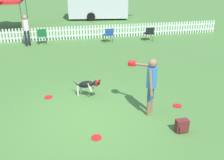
# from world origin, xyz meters

# --- Properties ---
(ground_plane) EXTENTS (240.00, 240.00, 0.00)m
(ground_plane) POSITION_xyz_m (0.00, 0.00, 0.00)
(ground_plane) COLOR #4C7A38
(handler_person) EXTENTS (0.72, 1.09, 1.71)m
(handler_person) POSITION_xyz_m (1.70, -0.10, 1.09)
(handler_person) COLOR #8C664C
(handler_person) RESTS_ON ground_plane
(leaping_dog) EXTENTS (0.93, 0.83, 0.73)m
(leaping_dog) POSITION_xyz_m (0.07, 1.27, 0.46)
(leaping_dog) COLOR black
(leaping_dog) RESTS_ON ground_plane
(frisbee_near_handler) EXTENTS (0.26, 0.26, 0.02)m
(frisbee_near_handler) POSITION_xyz_m (-1.23, 1.49, 0.01)
(frisbee_near_handler) COLOR red
(frisbee_near_handler) RESTS_ON ground_plane
(frisbee_near_dog) EXTENTS (0.26, 0.26, 0.02)m
(frisbee_near_dog) POSITION_xyz_m (2.74, 0.09, 0.01)
(frisbee_near_dog) COLOR red
(frisbee_near_dog) RESTS_ON ground_plane
(frisbee_midfield) EXTENTS (0.26, 0.26, 0.02)m
(frisbee_midfield) POSITION_xyz_m (0.02, -1.00, 0.01)
(frisbee_midfield) COLOR red
(frisbee_midfield) RESTS_ON ground_plane
(backpack_on_grass) EXTENTS (0.33, 0.22, 0.36)m
(backpack_on_grass) POSITION_xyz_m (2.26, -1.18, 0.18)
(backpack_on_grass) COLOR maroon
(backpack_on_grass) RESTS_ON ground_plane
(picket_fence) EXTENTS (19.03, 0.04, 0.80)m
(picket_fence) POSITION_xyz_m (-0.00, 8.94, 0.40)
(picket_fence) COLOR white
(picket_fence) RESTS_ON ground_plane
(folding_chair_blue_left) EXTENTS (0.55, 0.57, 0.89)m
(folding_chair_blue_left) POSITION_xyz_m (-1.72, 8.20, 0.54)
(folding_chair_blue_left) COLOR #333338
(folding_chair_blue_left) RESTS_ON ground_plane
(folding_chair_center) EXTENTS (0.55, 0.57, 0.83)m
(folding_chair_center) POSITION_xyz_m (2.03, 7.83, 0.50)
(folding_chair_center) COLOR #333338
(folding_chair_center) RESTS_ON ground_plane
(folding_chair_green_right) EXTENTS (0.54, 0.55, 0.81)m
(folding_chair_green_right) POSITION_xyz_m (4.46, 7.73, 0.48)
(folding_chair_green_right) COLOR #333338
(folding_chair_green_right) RESTS_ON ground_plane
(spectator_standing) EXTENTS (0.38, 0.27, 1.69)m
(spectator_standing) POSITION_xyz_m (-2.49, 8.00, 1.03)
(spectator_standing) COLOR black
(spectator_standing) RESTS_ON ground_plane
(equipment_trailer) EXTENTS (5.80, 2.96, 2.25)m
(equipment_trailer) POSITION_xyz_m (2.62, 15.64, 1.19)
(equipment_trailer) COLOR silver
(equipment_trailer) RESTS_ON ground_plane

